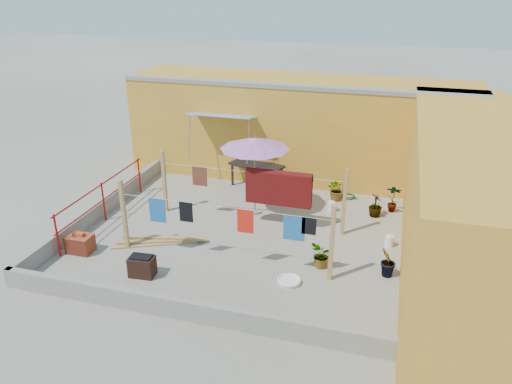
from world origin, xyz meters
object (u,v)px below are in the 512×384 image
water_jug_b (331,207)px  green_hose (348,196)px  plant_back_a (337,189)px  patio_umbrella (255,144)px  brick_stack (80,244)px  white_basin (289,281)px  water_jug_a (389,241)px  outdoor_table (257,166)px  brazier (142,266)px

water_jug_b → green_hose: (0.35, 1.15, -0.12)m
water_jug_b → plant_back_a: (0.05, 0.86, 0.20)m
green_hose → patio_umbrella: bearing=-143.2°
brick_stack → plant_back_a: plant_back_a is taller
patio_umbrella → white_basin: (1.71, -3.18, -1.99)m
water_jug_a → outdoor_table: bearing=147.0°
plant_back_a → outdoor_table: bearing=173.6°
brick_stack → green_hose: 7.77m
brazier → water_jug_a: 5.99m
white_basin → patio_umbrella: bearing=118.3°
brazier → white_basin: 3.28m
white_basin → green_hose: white_basin is taller
brick_stack → water_jug_a: brick_stack is taller
water_jug_b → water_jug_a: bearing=-43.5°
outdoor_table → green_hose: bearing=0.0°
white_basin → water_jug_a: 3.03m
water_jug_a → brick_stack: bearing=-161.8°
white_basin → water_jug_a: bearing=48.0°
brazier → water_jug_b: bearing=51.3°
brick_stack → brazier: 2.01m
green_hose → plant_back_a: 0.53m
water_jug_a → water_jug_b: 2.30m
brazier → plant_back_a: bearing=55.7°
water_jug_b → patio_umbrella: bearing=-162.3°
outdoor_table → plant_back_a: bearing=-6.4°
white_basin → plant_back_a: size_ratio=0.76×
brazier → green_hose: brazier is taller
plant_back_a → white_basin: bearing=-95.0°
patio_umbrella → brick_stack: size_ratio=3.79×
patio_umbrella → brick_stack: (-3.45, -3.28, -1.82)m
green_hose → brick_stack: bearing=-139.1°
brick_stack → water_jug_b: size_ratio=1.76×
brick_stack → water_jug_a: 7.57m
outdoor_table → water_jug_b: (2.54, -1.15, -0.54)m
brazier → white_basin: size_ratio=1.10×
white_basin → water_jug_a: water_jug_a is taller
patio_umbrella → water_jug_b: patio_umbrella is taller
white_basin → water_jug_a: (2.03, 2.25, 0.10)m
brazier → water_jug_b: 5.72m
brick_stack → white_basin: (5.16, 0.10, -0.18)m
patio_umbrella → plant_back_a: (2.12, 1.52, -1.69)m
brick_stack → water_jug_b: (5.52, 3.94, -0.07)m
water_jug_b → outdoor_table: bearing=155.6°
green_hose → outdoor_table: bearing=-180.0°
water_jug_a → water_jug_b: bearing=136.5°
water_jug_a → green_hose: size_ratio=0.72×
patio_umbrella → green_hose: 3.63m
white_basin → green_hose: bearing=81.9°
white_basin → brazier: bearing=-168.9°
patio_umbrella → outdoor_table: size_ratio=1.26×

